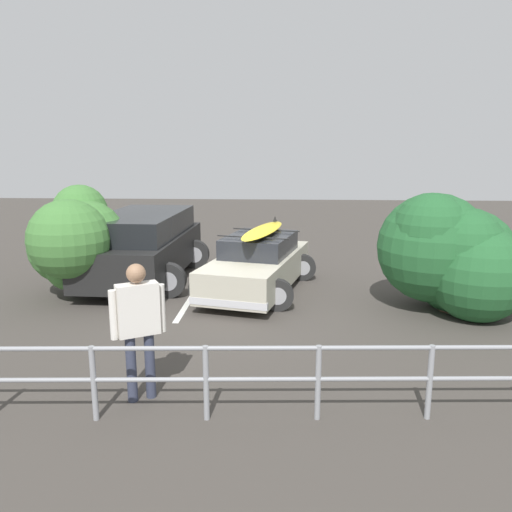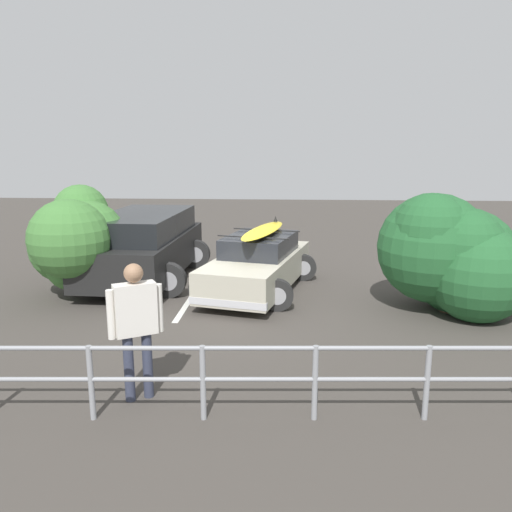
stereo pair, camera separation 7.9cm
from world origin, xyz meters
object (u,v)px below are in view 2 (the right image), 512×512
Objects in this scene: bush_near_right at (78,241)px; bush_near_left at (454,254)px; suv_car at (144,245)px; person_bystander at (136,319)px; sedan_car at (258,264)px.

bush_near_left is at bearing 175.33° from bush_near_right.
bush_near_right reaches higher than suv_car.
bush_near_right reaches higher than bush_near_left.
sedan_car is at bearing -103.53° from person_bystander.
person_bystander is (1.25, 5.18, 0.46)m from sedan_car.
sedan_car is 4.02m from bush_near_right.
bush_near_left is at bearing 163.43° from suv_car.
bush_near_right is at bearing -59.69° from person_bystander.
suv_car is 2.68× the size of person_bystander.
bush_near_right is at bearing -4.67° from bush_near_left.
bush_near_right is (3.93, 0.59, 0.60)m from sedan_car.
sedan_car is 2.38× the size of person_bystander.
bush_near_left is at bearing 162.67° from sedan_car.
suv_car is at bearing -16.57° from bush_near_left.
bush_near_right is (2.68, -4.59, 0.14)m from person_bystander.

